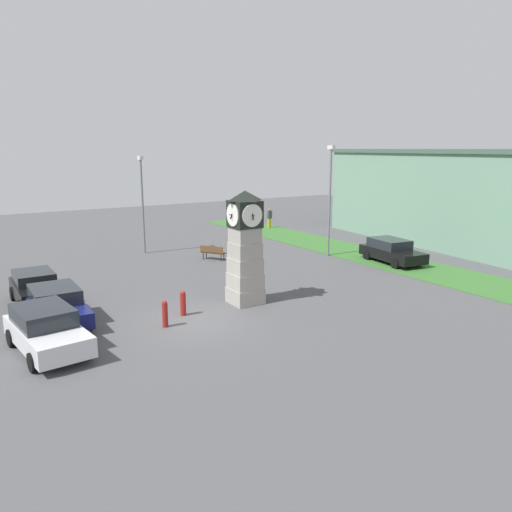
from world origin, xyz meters
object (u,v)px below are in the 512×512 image
at_px(bench, 213,252).
at_px(street_lamp_far_side, 330,194).
at_px(car_near_tower, 56,306).
at_px(car_far_lot, 391,251).
at_px(clock_tower, 245,249).
at_px(pedestrian_near_bench, 270,217).
at_px(car_navy_sedan, 36,288).
at_px(street_lamp_near_road, 142,198).
at_px(bollard_mid_row, 183,303).
at_px(bollard_near_tower, 165,314).
at_px(car_by_building, 46,330).

height_order(bench, street_lamp_far_side, street_lamp_far_side).
distance_m(car_near_tower, car_far_lot, 19.66).
relative_size(clock_tower, street_lamp_far_side, 0.72).
bearing_deg(pedestrian_near_bench, car_navy_sedan, -59.19).
bearing_deg(street_lamp_near_road, bollard_mid_row, -13.18).
distance_m(car_navy_sedan, car_near_tower, 3.33).
relative_size(car_near_tower, bench, 2.58).
bearing_deg(pedestrian_near_bench, bollard_near_tower, -43.04).
bearing_deg(bollard_near_tower, pedestrian_near_bench, 136.96).
xyz_separation_m(car_far_lot, street_lamp_far_side, (-3.67, -1.94, 3.31)).
bearing_deg(car_near_tower, car_far_lot, 91.61).
distance_m(bollard_mid_row, car_navy_sedan, 7.10).
distance_m(car_far_lot, bench, 11.10).
bearing_deg(car_far_lot, car_navy_sedan, -97.90).
distance_m(clock_tower, street_lamp_near_road, 13.16).
distance_m(bollard_near_tower, street_lamp_far_side, 16.16).
height_order(bollard_near_tower, street_lamp_far_side, street_lamp_far_side).
distance_m(car_navy_sedan, street_lamp_near_road, 11.84).
height_order(clock_tower, car_navy_sedan, clock_tower).
bearing_deg(car_by_building, bollard_near_tower, 90.78).
height_order(clock_tower, bench, clock_tower).
distance_m(bollard_mid_row, pedestrian_near_bench, 24.01).
xyz_separation_m(car_navy_sedan, pedestrian_near_bench, (-12.63, 21.18, 0.25)).
bearing_deg(street_lamp_far_side, bench, -112.69).
distance_m(clock_tower, car_far_lot, 12.15).
bearing_deg(bollard_mid_row, bench, 145.94).
xyz_separation_m(bollard_mid_row, street_lamp_far_side, (-5.97, 13.01, 3.51)).
distance_m(bollard_near_tower, car_by_building, 4.39).
bearing_deg(car_navy_sedan, pedestrian_near_bench, 120.81).
relative_size(car_by_building, street_lamp_far_side, 0.63).
bearing_deg(street_lamp_far_side, bollard_mid_row, -65.33).
xyz_separation_m(bollard_near_tower, car_navy_sedan, (-5.99, -3.79, 0.20)).
bearing_deg(bollard_mid_row, car_by_building, -80.03).
bearing_deg(car_near_tower, bollard_mid_row, 69.55).
relative_size(car_near_tower, pedestrian_near_bench, 2.40).
distance_m(bollard_near_tower, pedestrian_near_bench, 25.48).
relative_size(bollard_near_tower, car_near_tower, 0.26).
bearing_deg(pedestrian_near_bench, bollard_mid_row, -42.48).
height_order(car_navy_sedan, pedestrian_near_bench, pedestrian_near_bench).
bearing_deg(bench, car_navy_sedan, -70.80).
relative_size(bollard_near_tower, street_lamp_near_road, 0.17).
bearing_deg(street_lamp_far_side, car_far_lot, 27.86).
distance_m(clock_tower, car_navy_sedan, 9.65).
bearing_deg(bollard_near_tower, car_near_tower, -127.16).
relative_size(car_navy_sedan, pedestrian_near_bench, 2.26).
distance_m(car_far_lot, pedestrian_near_bench, 15.45).
height_order(car_by_building, pedestrian_near_bench, pedestrian_near_bench).
relative_size(bollard_mid_row, street_lamp_far_side, 0.15).
bearing_deg(car_navy_sedan, car_near_tower, 4.52).
relative_size(car_far_lot, pedestrian_near_bench, 2.60).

